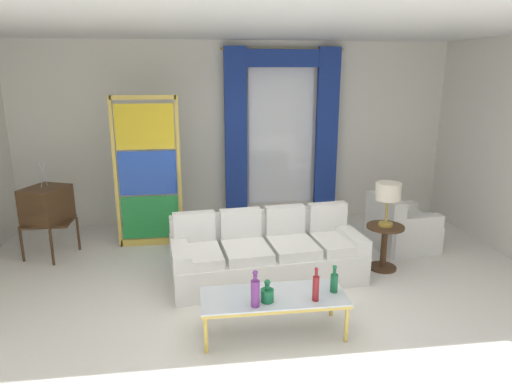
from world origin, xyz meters
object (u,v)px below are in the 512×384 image
Objects in this scene: vintage_tv at (47,206)px; stained_glass_divider at (148,176)px; couch_white_long at (266,254)px; armchair_white at (399,229)px; bottle_crystal_tall at (334,281)px; peacock_figurine at (187,239)px; coffee_table at (273,299)px; bottle_blue_decanter at (316,287)px; bottle_ruby_flask at (267,294)px; bottle_amber_squat at (255,292)px; round_side_table at (384,243)px; table_lamp_brass at (388,193)px.

vintage_tv is 0.61× the size of stained_glass_divider.
couch_white_long is 2.67× the size of armchair_white.
peacock_figurine is at bearing 124.16° from bottle_crystal_tall.
coffee_table is at bearing -61.66° from stained_glass_divider.
bottle_blue_decanter is 2.64m from peacock_figurine.
peacock_figurine is (-0.78, 2.26, -0.27)m from bottle_ruby_flask.
couch_white_long reaches higher than peacock_figurine.
couch_white_long is 8.47× the size of bottle_crystal_tall.
coffee_table is 2.97m from armchair_white.
bottle_blue_decanter is at bearing -130.62° from armchair_white.
coffee_table is 0.64× the size of stained_glass_divider.
bottle_amber_squat is 0.60× the size of peacock_figurine.
round_side_table is at bearing 50.53° from bottle_crystal_tall.
couch_white_long is 4.02× the size of peacock_figurine.
bottle_blue_decanter is at bearing -21.96° from coffee_table.
couch_white_long is 1.33m from peacock_figurine.
couch_white_long reaches higher than bottle_ruby_flask.
stained_glass_divider is (-1.77, 2.74, 0.51)m from bottle_blue_decanter.
bottle_amber_squat reaches higher than bottle_crystal_tall.
coffee_table is 0.18m from bottle_ruby_flask.
round_side_table is (1.56, 0.03, 0.05)m from couch_white_long.
round_side_table is at bearing 38.81° from bottle_ruby_flask.
round_side_table is (1.31, 1.47, -0.19)m from bottle_blue_decanter.
peacock_figurine reaches higher than coffee_table.
stained_glass_divider is at bearing 127.64° from bottle_crystal_tall.
armchair_white is 1.50× the size of peacock_figurine.
armchair_white is 3.08m from peacock_figurine.
round_side_table is at bearing -22.42° from stained_glass_divider.
bottle_crystal_tall is at bearing -35.12° from vintage_tv.
peacock_figurine is at bearing 105.72° from bottle_amber_squat.
stained_glass_divider is at bearing 140.94° from peacock_figurine.
bottle_amber_squat is at bearing -137.76° from coffee_table.
stained_glass_divider reaches higher than bottle_ruby_flask.
bottle_amber_squat is at bearing -141.66° from table_lamp_brass.
bottle_ruby_flask is (0.12, 0.07, -0.07)m from bottle_amber_squat.
round_side_table is at bearing -13.20° from vintage_tv.
coffee_table is at bearing -95.84° from couch_white_long.
bottle_ruby_flask is (-0.21, -1.39, 0.18)m from couch_white_long.
bottle_ruby_flask is at bearing -125.77° from coffee_table.
bottle_blue_decanter is 0.25× the size of vintage_tv.
armchair_white is 1.12m from table_lamp_brass.
round_side_table is at bearing 38.34° from bottle_amber_squat.
couch_white_long is at bearing 77.15° from bottle_amber_squat.
bottle_crystal_tall is 0.50× the size of table_lamp_brass.
bottle_ruby_flask is 3.65m from vintage_tv.
armchair_white is at bearing -3.20° from peacock_figurine.
stained_glass_divider is at bearing 157.58° from table_lamp_brass.
bottle_ruby_flask is 0.38× the size of round_side_table.
bottle_amber_squat is (-0.58, -0.03, 0.01)m from bottle_blue_decanter.
stained_glass_divider is 1.08m from peacock_figurine.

